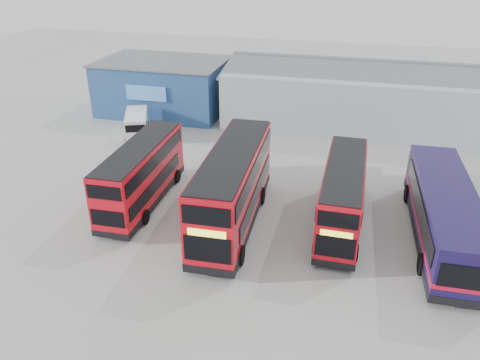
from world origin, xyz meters
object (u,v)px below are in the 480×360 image
at_px(double_decker_centre, 233,189).
at_px(single_decker_blue, 443,215).
at_px(double_decker_left, 142,175).
at_px(double_decker_right, 342,197).
at_px(panel_van, 137,123).
at_px(maintenance_shed, 392,96).
at_px(office_block, 164,86).

xyz_separation_m(double_decker_centre, single_decker_blue, (11.95, 1.24, -0.71)).
xyz_separation_m(double_decker_left, single_decker_blue, (18.30, 0.26, -0.35)).
bearing_deg(double_decker_right, panel_van, 149.93).
xyz_separation_m(double_decker_centre, double_decker_right, (6.31, 1.34, -0.38)).
relative_size(double_decker_left, double_decker_right, 1.02).
bearing_deg(maintenance_shed, double_decker_left, -128.45).
bearing_deg(panel_van, office_block, 68.23).
bearing_deg(maintenance_shed, panel_van, -157.85).
bearing_deg(double_decker_left, office_block, -73.27).
bearing_deg(single_decker_blue, double_decker_right, -3.08).
bearing_deg(office_block, single_decker_blue, -36.24).
height_order(double_decker_centre, single_decker_blue, double_decker_centre).
height_order(double_decker_right, single_decker_blue, double_decker_right).
xyz_separation_m(office_block, maintenance_shed, (22.00, 2.01, 0.02)).
relative_size(maintenance_shed, double_decker_left, 3.16).
bearing_deg(single_decker_blue, panel_van, -26.47).
xyz_separation_m(double_decker_right, panel_van, (-18.52, 10.87, -0.87)).
bearing_deg(office_block, double_decker_right, -43.49).
bearing_deg(single_decker_blue, maintenance_shed, -85.32).
xyz_separation_m(office_block, single_decker_blue, (24.34, -17.84, -0.91)).
bearing_deg(maintenance_shed, office_block, -174.79).
relative_size(single_decker_blue, panel_van, 2.55).
relative_size(double_decker_left, double_decker_centre, 0.85).
bearing_deg(double_decker_centre, maintenance_shed, 63.09).
xyz_separation_m(double_decker_centre, panel_van, (-12.21, 12.21, -1.26)).
bearing_deg(double_decker_left, panel_van, -64.17).
height_order(maintenance_shed, double_decker_left, maintenance_shed).
distance_m(office_block, double_decker_right, 25.78).
distance_m(double_decker_left, single_decker_blue, 18.31).
bearing_deg(office_block, maintenance_shed, 5.21).
bearing_deg(office_block, double_decker_left, -71.55).
height_order(office_block, maintenance_shed, maintenance_shed).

